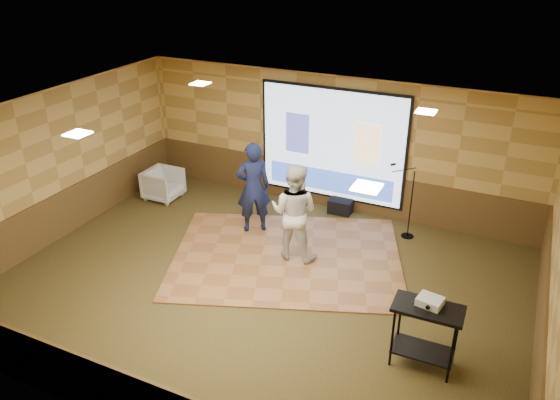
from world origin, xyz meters
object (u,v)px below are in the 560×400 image
at_px(player_left, 253,187).
at_px(player_right, 294,212).
at_px(dance_floor, 287,256).
at_px(projector, 430,301).
at_px(mic_stand, 407,215).
at_px(banquet_chair, 163,184).
at_px(duffel_bag, 340,206).
at_px(av_table, 426,324).
at_px(projector_screen, 332,146).

distance_m(player_left, player_right, 1.33).
bearing_deg(player_right, dance_floor, 25.51).
height_order(projector, mic_stand, mic_stand).
bearing_deg(banquet_chair, duffel_bag, -75.36).
xyz_separation_m(dance_floor, mic_stand, (1.85, 1.79, 0.48)).
xyz_separation_m(player_left, duffel_bag, (1.36, 1.54, -0.84)).
bearing_deg(mic_stand, av_table, -76.41).
distance_m(av_table, duffel_bag, 4.86).
bearing_deg(duffel_bag, player_left, -131.41).
xyz_separation_m(projector_screen, av_table, (3.00, -4.21, -0.75)).
bearing_deg(player_right, duffel_bag, -98.22).
distance_m(av_table, mic_stand, 3.78).
height_order(projector_screen, dance_floor, projector_screen).
distance_m(player_right, duffel_bag, 2.31).
relative_size(player_left, projector, 5.78).
xyz_separation_m(player_right, banquet_chair, (-3.81, 1.09, -0.62)).
height_order(dance_floor, mic_stand, mic_stand).
height_order(player_left, projector, player_left).
bearing_deg(av_table, projector_screen, 125.43).
relative_size(player_left, duffel_bag, 3.82).
bearing_deg(player_left, player_right, 115.85).
xyz_separation_m(dance_floor, player_right, (0.11, 0.06, 0.96)).
bearing_deg(av_table, player_right, 146.59).
xyz_separation_m(dance_floor, player_left, (-1.06, 0.67, 0.98)).
bearing_deg(dance_floor, projector, -30.62).
bearing_deg(projector, projector_screen, 135.75).
bearing_deg(dance_floor, player_right, 28.92).
height_order(player_left, banquet_chair, player_left).
height_order(player_right, mic_stand, player_right).
xyz_separation_m(projector_screen, mic_stand, (1.89, -0.60, -0.98)).
bearing_deg(mic_stand, player_right, -138.60).
relative_size(projector, mic_stand, 0.21).
relative_size(player_left, banquet_chair, 2.44).
distance_m(player_left, projector, 4.70).
relative_size(av_table, duffel_bag, 2.02).
height_order(dance_floor, banquet_chair, banquet_chair).
relative_size(projector, banquet_chair, 0.42).
height_order(av_table, projector, projector).
relative_size(dance_floor, player_left, 2.25).
distance_m(dance_floor, projector, 3.60).
bearing_deg(mic_stand, projector, -76.15).
bearing_deg(dance_floor, projector_screen, 90.91).
height_order(projector_screen, player_right, projector_screen).
bearing_deg(projector, player_right, 157.40).
bearing_deg(projector_screen, mic_stand, -17.75).
relative_size(av_table, banquet_chair, 1.29).
distance_m(player_left, av_table, 4.74).
relative_size(av_table, projector, 3.05).
height_order(dance_floor, projector, projector).
bearing_deg(duffel_bag, player_right, -94.81).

